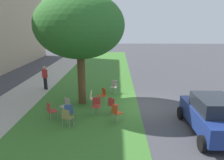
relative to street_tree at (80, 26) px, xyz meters
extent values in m
plane|color=#424247|center=(-0.48, -3.49, -4.45)|extent=(80.00, 80.00, 0.00)
cube|color=#3D752D|center=(-0.48, -0.29, -4.45)|extent=(48.00, 6.00, 0.01)
cube|color=#ADA89E|center=(-0.48, 4.11, -4.45)|extent=(48.00, 2.80, 0.01)
cylinder|color=brown|center=(0.00, 0.00, -2.80)|extent=(0.44, 0.44, 3.30)
ellipsoid|color=#2D6B28|center=(0.00, 0.00, 0.02)|extent=(4.92, 4.92, 3.64)
cube|color=#B7332D|center=(-1.65, -0.98, -4.01)|extent=(0.43, 0.45, 0.04)
cube|color=#B7332D|center=(-1.47, -0.99, -3.77)|extent=(0.11, 0.40, 0.40)
cylinder|color=gray|center=(-1.80, -0.79, -4.24)|extent=(0.02, 0.02, 0.42)
cylinder|color=gray|center=(-1.83, -1.15, -4.24)|extent=(0.02, 0.02, 0.42)
cylinder|color=gray|center=(-1.46, -0.81, -4.24)|extent=(0.02, 0.02, 0.42)
cylinder|color=gray|center=(-1.49, -1.17, -4.24)|extent=(0.02, 0.02, 0.42)
cube|color=#ADA393|center=(-1.71, 0.64, -4.01)|extent=(0.57, 0.58, 0.04)
cube|color=#ADA393|center=(-1.57, 0.52, -3.77)|extent=(0.32, 0.36, 0.40)
cylinder|color=gray|center=(-1.73, 0.88, -4.24)|extent=(0.02, 0.02, 0.42)
cylinder|color=gray|center=(-1.96, 0.60, -4.24)|extent=(0.02, 0.02, 0.42)
cylinder|color=gray|center=(-1.46, 0.67, -4.24)|extent=(0.02, 0.02, 0.42)
cylinder|color=gray|center=(-1.69, 0.39, -4.24)|extent=(0.02, 0.02, 0.42)
cube|color=#B7332D|center=(-1.46, -1.87, -4.01)|extent=(0.57, 0.58, 0.04)
cube|color=#B7332D|center=(-1.60, -1.76, -3.77)|extent=(0.31, 0.37, 0.40)
cylinder|color=gray|center=(-1.44, -2.11, -4.24)|extent=(0.02, 0.02, 0.42)
cylinder|color=gray|center=(-1.21, -1.83, -4.24)|extent=(0.02, 0.02, 0.42)
cylinder|color=gray|center=(-1.70, -1.90, -4.24)|extent=(0.02, 0.02, 0.42)
cylinder|color=gray|center=(-1.48, -1.62, -4.24)|extent=(0.02, 0.02, 0.42)
cube|color=#C64C1E|center=(-2.46, -2.08, -4.01)|extent=(0.58, 0.58, 0.04)
cube|color=#C64C1E|center=(-2.58, -1.94, -3.77)|extent=(0.35, 0.33, 0.40)
cylinder|color=gray|center=(-2.47, -2.32, -4.24)|extent=(0.02, 0.02, 0.42)
cylinder|color=gray|center=(-2.21, -2.08, -4.24)|extent=(0.02, 0.02, 0.42)
cylinder|color=gray|center=(-2.71, -2.07, -4.24)|extent=(0.02, 0.02, 0.42)
cylinder|color=gray|center=(-2.44, -1.83, -4.24)|extent=(0.02, 0.02, 0.42)
cube|color=#C64C1E|center=(0.05, -1.14, -4.01)|extent=(0.58, 0.57, 0.04)
cube|color=#C64C1E|center=(0.16, -1.29, -3.77)|extent=(0.37, 0.31, 0.40)
cylinder|color=gray|center=(0.09, -0.90, -4.24)|extent=(0.02, 0.02, 0.42)
cylinder|color=gray|center=(-0.20, -1.12, -4.24)|extent=(0.02, 0.02, 0.42)
cylinder|color=gray|center=(0.30, -1.17, -4.24)|extent=(0.02, 0.02, 0.42)
cylinder|color=gray|center=(0.01, -1.39, -4.24)|extent=(0.02, 0.02, 0.42)
cube|color=#ADA393|center=(1.83, -1.81, -4.01)|extent=(0.53, 0.54, 0.04)
cube|color=#ADA393|center=(1.99, -1.88, -3.77)|extent=(0.23, 0.40, 0.40)
cylinder|color=gray|center=(1.74, -1.58, -4.24)|extent=(0.02, 0.02, 0.42)
cylinder|color=gray|center=(1.60, -1.92, -4.24)|extent=(0.02, 0.02, 0.42)
cylinder|color=gray|center=(2.05, -1.71, -4.24)|extent=(0.02, 0.02, 0.42)
cylinder|color=gray|center=(1.91, -2.05, -4.24)|extent=(0.02, 0.02, 0.42)
cube|color=#335184|center=(-2.41, 0.24, -4.01)|extent=(0.44, 0.45, 0.04)
cube|color=#335184|center=(-2.59, 0.23, -3.77)|extent=(0.12, 0.41, 0.40)
cylinder|color=gray|center=(-2.23, 0.08, -4.24)|extent=(0.02, 0.02, 0.42)
cylinder|color=gray|center=(-2.26, 0.44, -4.24)|extent=(0.02, 0.02, 0.42)
cylinder|color=gray|center=(-2.57, 0.05, -4.24)|extent=(0.02, 0.02, 0.42)
cylinder|color=gray|center=(-2.60, 0.41, -4.24)|extent=(0.02, 0.02, 0.42)
cube|color=olive|center=(-3.05, 0.16, -4.01)|extent=(0.53, 0.54, 0.04)
cube|color=olive|center=(-3.22, 0.23, -3.77)|extent=(0.23, 0.40, 0.40)
cylinder|color=gray|center=(-2.96, -0.07, -4.24)|extent=(0.02, 0.02, 0.42)
cylinder|color=gray|center=(-2.83, 0.27, -4.24)|extent=(0.02, 0.02, 0.42)
cylinder|color=gray|center=(-3.28, 0.06, -4.24)|extent=(0.02, 0.02, 0.42)
cylinder|color=gray|center=(-3.14, 0.39, -4.24)|extent=(0.02, 0.02, 0.42)
cube|color=#B7332D|center=(-2.32, 1.09, -4.01)|extent=(0.58, 0.57, 0.04)
cube|color=#B7332D|center=(-2.42, 1.23, -3.77)|extent=(0.37, 0.31, 0.40)
cylinder|color=gray|center=(-2.36, 0.84, -4.24)|extent=(0.02, 0.02, 0.42)
cylinder|color=gray|center=(-2.07, 1.06, -4.24)|extent=(0.02, 0.02, 0.42)
cylinder|color=gray|center=(-2.56, 1.12, -4.24)|extent=(0.02, 0.02, 0.42)
cylinder|color=gray|center=(-2.27, 1.33, -4.24)|extent=(0.02, 0.02, 0.42)
cube|color=beige|center=(-0.46, -0.75, -4.01)|extent=(0.46, 0.44, 0.04)
cube|color=beige|center=(-0.44, -0.57, -3.77)|extent=(0.41, 0.13, 0.40)
cylinder|color=gray|center=(-0.65, -0.90, -4.24)|extent=(0.02, 0.02, 0.42)
cylinder|color=gray|center=(-0.30, -0.94, -4.24)|extent=(0.02, 0.02, 0.42)
cylinder|color=gray|center=(-0.62, -0.57, -4.24)|extent=(0.02, 0.02, 0.42)
cylinder|color=gray|center=(-0.26, -0.60, -4.24)|extent=(0.02, 0.02, 0.42)
cube|color=navy|center=(-3.46, -6.07, -3.77)|extent=(3.70, 1.64, 0.76)
cube|color=#1E232B|center=(-3.61, -6.07, -3.12)|extent=(1.90, 1.44, 0.64)
cylinder|color=black|center=(-2.06, -5.20, -4.15)|extent=(0.60, 0.18, 0.60)
cylinder|color=black|center=(-2.06, -6.94, -4.15)|extent=(0.60, 0.18, 0.60)
cylinder|color=black|center=(-4.86, -5.20, -4.15)|extent=(0.60, 0.18, 0.60)
cylinder|color=black|center=(2.72, 3.14, -4.03)|extent=(0.14, 0.14, 0.85)
cylinder|color=black|center=(2.62, 2.99, -4.03)|extent=(0.14, 0.14, 0.85)
cube|color=red|center=(2.67, 3.06, -3.30)|extent=(0.36, 0.41, 0.60)
sphere|color=tan|center=(2.67, 3.06, -2.87)|extent=(0.22, 0.22, 0.22)
camera|label=1|loc=(-11.98, -2.05, 0.11)|focal=34.44mm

